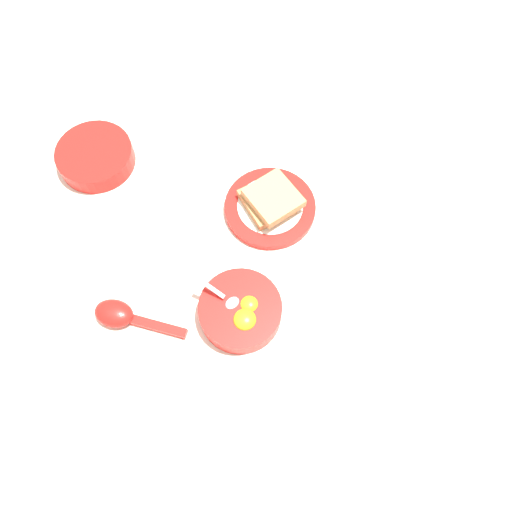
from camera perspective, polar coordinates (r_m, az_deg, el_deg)
ground_plane at (r=0.93m, az=-11.97°, el=0.30°), size 3.00×3.00×0.00m
egg_bowl at (r=0.85m, az=-1.78°, el=-6.27°), size 0.14×0.15×0.07m
toast_plate at (r=0.95m, az=1.61°, el=5.54°), size 0.17×0.17×0.02m
toast_sandwich at (r=0.92m, az=1.63°, el=6.44°), size 0.10×0.11×0.04m
soup_spoon at (r=0.88m, az=-15.09°, el=-6.60°), size 0.11×0.15×0.03m
congee_bowl at (r=1.05m, az=-17.89°, el=10.81°), size 0.15×0.15×0.04m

